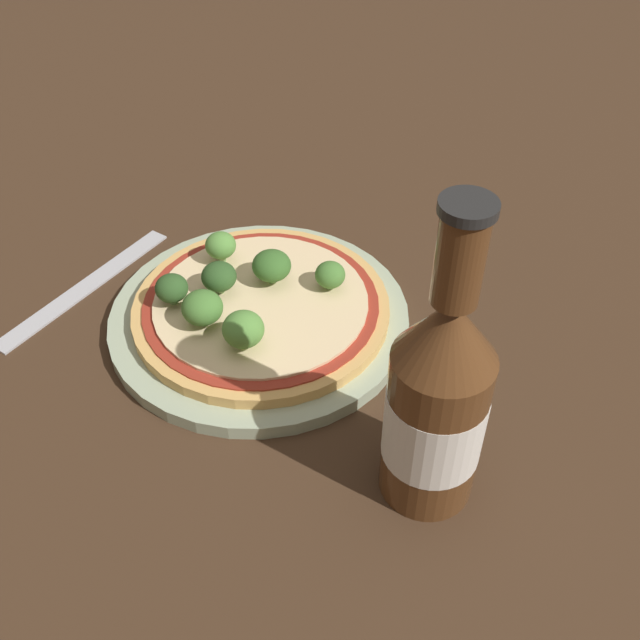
{
  "coord_description": "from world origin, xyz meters",
  "views": [
    {
      "loc": [
        0.18,
        -0.42,
        0.43
      ],
      "look_at": [
        0.06,
        -0.04,
        0.06
      ],
      "focal_mm": 42.0,
      "sensor_mm": 36.0,
      "label": 1
    }
  ],
  "objects": [
    {
      "name": "broccoli_floret_6",
      "position": [
        0.0,
        -0.05,
        0.04
      ],
      "size": [
        0.03,
        0.03,
        0.03
      ],
      "color": "#7A9E5B",
      "rests_on": "pizza"
    },
    {
      "name": "beer_bottle",
      "position": [
        0.16,
        -0.11,
        0.08
      ],
      "size": [
        0.06,
        0.06,
        0.23
      ],
      "color": "#563319",
      "rests_on": "ground_plane"
    },
    {
      "name": "broccoli_floret_5",
      "position": [
        -0.04,
        -0.0,
        0.04
      ],
      "size": [
        0.03,
        0.03,
        0.03
      ],
      "color": "#7A9E5B",
      "rests_on": "pizza"
    },
    {
      "name": "broccoli_floret_1",
      "position": [
        -0.07,
        -0.02,
        0.04
      ],
      "size": [
        0.03,
        0.03,
        0.03
      ],
      "color": "#7A9E5B",
      "rests_on": "pizza"
    },
    {
      "name": "pizza",
      "position": [
        -0.01,
        0.0,
        0.02
      ],
      "size": [
        0.21,
        0.21,
        0.01
      ],
      "color": "tan",
      "rests_on": "plate"
    },
    {
      "name": "plate",
      "position": [
        -0.01,
        -0.0,
        0.01
      ],
      "size": [
        0.25,
        0.25,
        0.01
      ],
      "color": "#A3B293",
      "rests_on": "ground_plane"
    },
    {
      "name": "broccoli_floret_0",
      "position": [
        0.04,
        0.03,
        0.04
      ],
      "size": [
        0.03,
        0.03,
        0.02
      ],
      "color": "#7A9E5B",
      "rests_on": "pizza"
    },
    {
      "name": "broccoli_floret_3",
      "position": [
        -0.01,
        0.03,
        0.04
      ],
      "size": [
        0.03,
        0.03,
        0.03
      ],
      "color": "#7A9E5B",
      "rests_on": "pizza"
    },
    {
      "name": "broccoli_floret_2",
      "position": [
        -0.04,
        -0.04,
        0.04
      ],
      "size": [
        0.03,
        0.03,
        0.03
      ],
      "color": "#7A9E5B",
      "rests_on": "pizza"
    },
    {
      "name": "fork",
      "position": [
        -0.17,
        -0.01,
        0.0
      ],
      "size": [
        0.07,
        0.19,
        0.0
      ],
      "rotation": [
        0.0,
        0.0,
        1.3
      ],
      "color": "#B2B2B7",
      "rests_on": "ground_plane"
    },
    {
      "name": "ground_plane",
      "position": [
        0.0,
        0.0,
        0.0
      ],
      "size": [
        3.0,
        3.0,
        0.0
      ],
      "primitive_type": "plane",
      "color": "#3D2819"
    },
    {
      "name": "broccoli_floret_4",
      "position": [
        -0.06,
        0.04,
        0.04
      ],
      "size": [
        0.03,
        0.03,
        0.03
      ],
      "color": "#7A9E5B",
      "rests_on": "pizza"
    }
  ]
}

